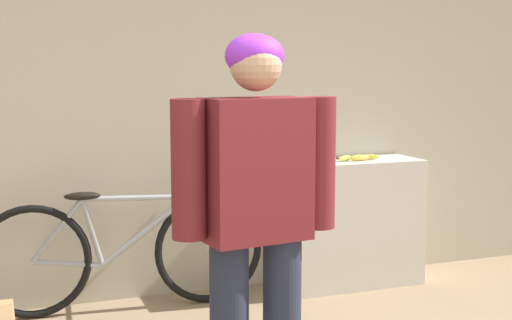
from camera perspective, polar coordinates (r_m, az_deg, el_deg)
The scene contains 5 objects.
wall_back at distance 4.71m, azimuth -7.06°, elevation 4.78°, with size 8.00×0.07×2.60m.
side_shelf at distance 5.01m, azimuth 7.32°, elevation -5.00°, with size 1.03×0.40×0.88m.
person at distance 2.98m, azimuth -0.01°, elevation -3.49°, with size 0.72×0.28×1.65m.
bicycle at distance 4.54m, azimuth -10.57°, elevation -7.25°, with size 1.78×0.46×0.77m.
banana at distance 4.93m, azimuth 8.12°, elevation 0.19°, with size 0.33×0.09×0.04m.
Camera 1 is at (-1.10, -1.89, 1.52)m, focal length 50.00 mm.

